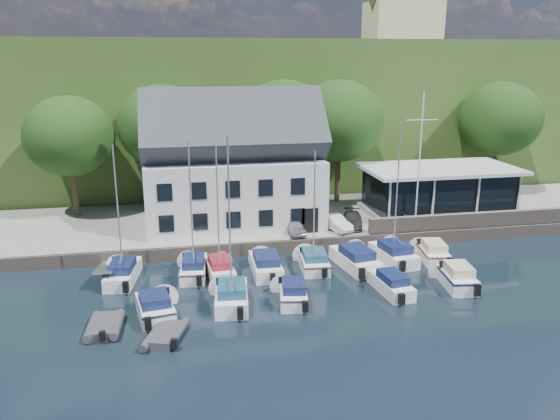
# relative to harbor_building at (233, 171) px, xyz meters

# --- Properties ---
(ground) EXTENTS (180.00, 180.00, 0.00)m
(ground) POSITION_rel_harbor_building_xyz_m (7.00, -16.50, -5.35)
(ground) COLOR black
(ground) RESTS_ON ground
(quay) EXTENTS (60.00, 13.00, 1.00)m
(quay) POSITION_rel_harbor_building_xyz_m (7.00, 1.00, -4.85)
(quay) COLOR gray
(quay) RESTS_ON ground
(quay_face) EXTENTS (60.00, 0.30, 1.00)m
(quay_face) POSITION_rel_harbor_building_xyz_m (7.00, -5.50, -4.85)
(quay_face) COLOR #6F6359
(quay_face) RESTS_ON ground
(hillside) EXTENTS (160.00, 75.00, 16.00)m
(hillside) POSITION_rel_harbor_building_xyz_m (7.00, 45.50, 2.65)
(hillside) COLOR #2F4C1C
(hillside) RESTS_ON ground
(field_patch) EXTENTS (50.00, 30.00, 0.30)m
(field_patch) POSITION_rel_harbor_building_xyz_m (15.00, 53.50, 10.80)
(field_patch) COLOR #5E6A35
(field_patch) RESTS_ON hillside
(farmhouse) EXTENTS (10.40, 7.00, 8.20)m
(farmhouse) POSITION_rel_harbor_building_xyz_m (29.00, 35.50, 14.75)
(farmhouse) COLOR beige
(farmhouse) RESTS_ON hillside
(harbor_building) EXTENTS (14.40, 8.20, 8.70)m
(harbor_building) POSITION_rel_harbor_building_xyz_m (0.00, 0.00, 0.00)
(harbor_building) COLOR silver
(harbor_building) RESTS_ON quay
(club_pavilion) EXTENTS (13.20, 7.20, 4.10)m
(club_pavilion) POSITION_rel_harbor_building_xyz_m (18.00, -0.50, -2.30)
(club_pavilion) COLOR black
(club_pavilion) RESTS_ON quay
(seawall) EXTENTS (18.00, 0.50, 1.20)m
(seawall) POSITION_rel_harbor_building_xyz_m (19.00, -5.10, -3.75)
(seawall) COLOR #6F6359
(seawall) RESTS_ON quay
(gangway) EXTENTS (1.20, 6.00, 1.40)m
(gangway) POSITION_rel_harbor_building_xyz_m (-9.50, -7.50, -5.35)
(gangway) COLOR #B9B8BD
(gangway) RESTS_ON ground
(car_silver) EXTENTS (1.48, 3.26, 1.08)m
(car_silver) POSITION_rel_harbor_building_xyz_m (4.25, -3.95, -3.81)
(car_silver) COLOR #ACACB1
(car_silver) RESTS_ON quay
(car_white) EXTENTS (2.29, 3.76, 1.17)m
(car_white) POSITION_rel_harbor_building_xyz_m (7.68, -3.56, -3.76)
(car_white) COLOR silver
(car_white) RESTS_ON quay
(car_dgrey) EXTENTS (2.59, 4.08, 1.10)m
(car_dgrey) POSITION_rel_harbor_building_xyz_m (9.28, -3.06, -3.80)
(car_dgrey) COLOR #2C2D31
(car_dgrey) RESTS_ON quay
(car_blue) EXTENTS (2.24, 3.80, 1.22)m
(car_blue) POSITION_rel_harbor_building_xyz_m (13.05, -3.29, -3.74)
(car_blue) COLOR #325E98
(car_blue) RESTS_ON quay
(flagpole) EXTENTS (2.59, 0.20, 10.80)m
(flagpole) POSITION_rel_harbor_building_xyz_m (14.31, -4.05, 1.05)
(flagpole) COLOR silver
(flagpole) RESTS_ON quay
(tree_0) EXTENTS (7.52, 7.52, 10.28)m
(tree_0) POSITION_rel_harbor_building_xyz_m (-13.28, 4.85, 0.79)
(tree_0) COLOR #193610
(tree_0) RESTS_ON quay
(tree_1) EXTENTS (8.10, 8.10, 11.08)m
(tree_1) POSITION_rel_harbor_building_xyz_m (-5.51, 6.17, 1.19)
(tree_1) COLOR #193610
(tree_1) RESTS_ON quay
(tree_2) EXTENTS (8.36, 8.36, 11.42)m
(tree_2) POSITION_rel_harbor_building_xyz_m (5.23, 4.94, 1.36)
(tree_2) COLOR #193610
(tree_2) RESTS_ON quay
(tree_3) EXTENTS (8.34, 8.34, 11.39)m
(tree_3) POSITION_rel_harbor_building_xyz_m (10.44, 5.08, 1.35)
(tree_3) COLOR #193610
(tree_3) RESTS_ON quay
(tree_5) EXTENTS (8.08, 8.08, 11.04)m
(tree_5) POSITION_rel_harbor_building_xyz_m (27.25, 5.71, 1.17)
(tree_5) COLOR #193610
(tree_5) RESTS_ON quay
(boat_r1_0) EXTENTS (2.73, 6.52, 9.01)m
(boat_r1_0) POSITION_rel_harbor_building_xyz_m (-8.40, -8.63, -0.85)
(boat_r1_0) COLOR white
(boat_r1_0) RESTS_ON ground
(boat_r1_1) EXTENTS (2.40, 6.16, 8.57)m
(boat_r1_1) POSITION_rel_harbor_building_xyz_m (-3.76, -8.56, -1.06)
(boat_r1_1) COLOR white
(boat_r1_1) RESTS_ON ground
(boat_r1_2) EXTENTS (2.23, 5.79, 8.34)m
(boat_r1_2) POSITION_rel_harbor_building_xyz_m (-2.04, -9.01, -1.18)
(boat_r1_2) COLOR white
(boat_r1_2) RESTS_ON ground
(boat_r1_3) EXTENTS (2.18, 6.42, 1.44)m
(boat_r1_3) POSITION_rel_harbor_building_xyz_m (1.12, -9.01, -4.63)
(boat_r1_3) COLOR white
(boat_r1_3) RESTS_ON ground
(boat_r1_4) EXTENTS (2.51, 5.96, 8.29)m
(boat_r1_4) POSITION_rel_harbor_building_xyz_m (4.55, -8.83, -1.21)
(boat_r1_4) COLOR white
(boat_r1_4) RESTS_ON ground
(boat_r1_5) EXTENTS (3.18, 7.04, 1.54)m
(boat_r1_5) POSITION_rel_harbor_building_xyz_m (7.50, -9.24, -4.58)
(boat_r1_5) COLOR white
(boat_r1_5) RESTS_ON ground
(boat_r1_6) EXTENTS (2.92, 6.36, 9.40)m
(boat_r1_6) POSITION_rel_harbor_building_xyz_m (10.54, -8.76, -0.65)
(boat_r1_6) COLOR white
(boat_r1_6) RESTS_ON ground
(boat_r1_7) EXTENTS (2.68, 5.72, 1.44)m
(boat_r1_7) POSITION_rel_harbor_building_xyz_m (13.51, -8.86, -4.63)
(boat_r1_7) COLOR white
(boat_r1_7) RESTS_ON ground
(boat_r2_0) EXTENTS (2.88, 5.36, 1.45)m
(boat_r2_0) POSITION_rel_harbor_building_xyz_m (-6.18, -14.29, -4.62)
(boat_r2_0) COLOR white
(boat_r2_0) RESTS_ON ground
(boat_r2_1) EXTENTS (2.72, 6.15, 9.21)m
(boat_r2_1) POSITION_rel_harbor_building_xyz_m (-1.74, -13.71, -0.74)
(boat_r2_1) COLOR white
(boat_r2_1) RESTS_ON ground
(boat_r2_2) EXTENTS (2.53, 5.34, 1.37)m
(boat_r2_2) POSITION_rel_harbor_building_xyz_m (1.99, -13.82, -4.67)
(boat_r2_2) COLOR white
(boat_r2_2) RESTS_ON ground
(boat_r2_3) EXTENTS (2.15, 5.83, 1.36)m
(boat_r2_3) POSITION_rel_harbor_building_xyz_m (8.35, -13.68, -4.67)
(boat_r2_3) COLOR white
(boat_r2_3) RESTS_ON ground
(boat_r2_4) EXTENTS (2.62, 5.59, 1.56)m
(boat_r2_4) POSITION_rel_harbor_building_xyz_m (12.88, -13.64, -4.57)
(boat_r2_4) COLOR white
(boat_r2_4) RESTS_ON ground
(dinghy_0) EXTENTS (2.02, 3.22, 0.73)m
(dinghy_0) POSITION_rel_harbor_building_xyz_m (-8.84, -15.54, -4.98)
(dinghy_0) COLOR #38383D
(dinghy_0) RESTS_ON ground
(dinghy_1) EXTENTS (2.69, 3.44, 0.70)m
(dinghy_1) POSITION_rel_harbor_building_xyz_m (-5.60, -17.13, -5.00)
(dinghy_1) COLOR #38383D
(dinghy_1) RESTS_ON ground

